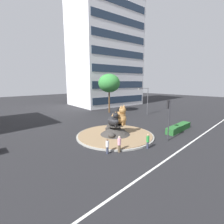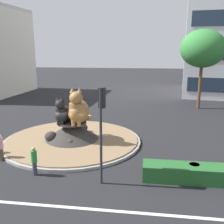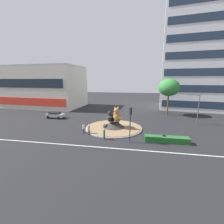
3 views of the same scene
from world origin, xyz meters
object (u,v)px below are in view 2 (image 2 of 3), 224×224
Objects in this scene: cat_statue_black at (63,113)px; broadleaf_tree_behind_island at (203,49)px; cat_statue_tabby at (78,110)px; pedestrian_pink_shirt at (0,147)px; traffic_light_mast at (101,118)px; pedestrian_green_shirt at (34,160)px; litter_bin at (194,172)px.

broadleaf_tree_behind_island reaches higher than cat_statue_black.
pedestrian_pink_shirt is at bearing -49.01° from cat_statue_tabby.
traffic_light_mast is at bearing 24.66° from cat_statue_tabby.
traffic_light_mast is 0.56× the size of broadleaf_tree_behind_island.
cat_statue_black is at bearing 44.22° from traffic_light_mast.
pedestrian_green_shirt is at bearing -13.81° from cat_statue_tabby.
litter_bin is at bearing -101.11° from broadleaf_tree_behind_island.
pedestrian_green_shirt is at bearing -175.88° from litter_bin.
litter_bin is (8.85, 0.64, -0.44)m from pedestrian_green_shirt.
cat_statue_tabby is at bearing -21.43° from pedestrian_green_shirt.
litter_bin is (7.65, -4.68, -2.14)m from cat_statue_tabby.
litter_bin is at bearing -94.61° from pedestrian_green_shirt.
traffic_light_mast is (3.93, -5.60, 1.24)m from cat_statue_black.
broadleaf_tree_behind_island reaches higher than traffic_light_mast.
cat_statue_black is 6.95m from traffic_light_mast.
cat_statue_black is at bearing -158.97° from pedestrian_pink_shirt.
pedestrian_green_shirt reaches higher than litter_bin.
broadleaf_tree_behind_island reaches higher than pedestrian_pink_shirt.
cat_statue_tabby is 6.34m from traffic_light_mast.
broadleaf_tree_behind_island is 19.65m from litter_bin.
cat_statue_tabby is 18.10m from broadleaf_tree_behind_island.
pedestrian_pink_shirt reaches higher than litter_bin.
pedestrian_pink_shirt is (-2.95, 1.57, 0.04)m from pedestrian_green_shirt.
traffic_light_mast is 5.91m from litter_bin.
cat_statue_black is at bearing -88.82° from cat_statue_tabby.
traffic_light_mast is at bearing -168.90° from litter_bin.
traffic_light_mast is 5.69× the size of litter_bin.
pedestrian_pink_shirt is at bearing 175.48° from litter_bin.
cat_statue_tabby is 1.67× the size of pedestrian_green_shirt.
pedestrian_pink_shirt is at bearing 83.72° from traffic_light_mast.
pedestrian_pink_shirt is at bearing -35.02° from cat_statue_black.
broadleaf_tree_behind_island is at bearing 140.99° from cat_statue_black.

